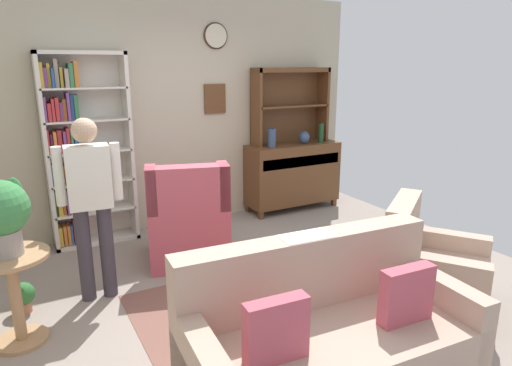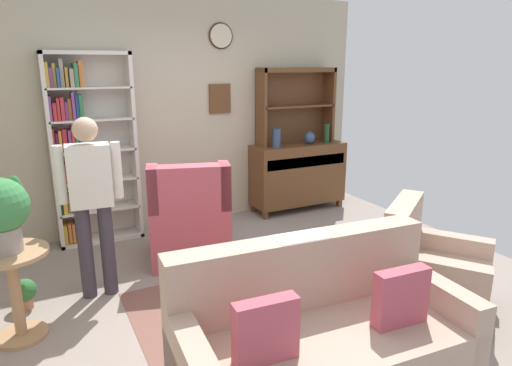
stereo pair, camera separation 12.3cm
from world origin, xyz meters
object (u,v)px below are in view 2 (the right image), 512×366
(bottle_wine, at_px, (327,133))
(book_stack, at_px, (284,260))
(potted_plant_large, at_px, (0,209))
(person_reading, at_px, (91,196))
(sideboard, at_px, (298,173))
(couch_floral, at_px, (320,340))
(armchair_floral, at_px, (431,274))
(wingback_chair, at_px, (190,225))
(vase_tall, at_px, (276,138))
(potted_plant_small, at_px, (25,292))
(coffee_table, at_px, (282,269))
(vase_round, at_px, (310,138))
(plant_stand, at_px, (14,285))
(bookshelf, at_px, (86,148))
(sideboard_hutch, at_px, (295,95))

(bottle_wine, height_order, book_stack, bottle_wine)
(potted_plant_large, bearing_deg, person_reading, 31.74)
(sideboard, xyz_separation_m, book_stack, (-1.52, -2.20, -0.07))
(couch_floral, relative_size, armchair_floral, 1.74)
(wingback_chair, bearing_deg, sideboard, 26.70)
(bottle_wine, relative_size, book_stack, 1.44)
(vase_tall, height_order, person_reading, person_reading)
(sideboard, relative_size, potted_plant_small, 5.02)
(bottle_wine, bearing_deg, armchair_floral, -106.84)
(bottle_wine, relative_size, coffee_table, 0.33)
(couch_floral, height_order, armchair_floral, couch_floral)
(vase_round, xyz_separation_m, wingback_chair, (-2.01, -0.88, -0.62))
(bottle_wine, bearing_deg, plant_stand, -157.76)
(plant_stand, distance_m, potted_plant_large, 0.58)
(potted_plant_large, bearing_deg, coffee_table, -15.08)
(bookshelf, xyz_separation_m, couch_floral, (0.92, -3.16, -0.77))
(sideboard_hutch, relative_size, person_reading, 0.71)
(bookshelf, distance_m, armchair_floral, 3.70)
(coffee_table, bearing_deg, vase_tall, 61.63)
(person_reading, bearing_deg, book_stack, -35.82)
(wingback_chair, height_order, potted_plant_large, potted_plant_large)
(vase_round, xyz_separation_m, coffee_table, (-1.65, -2.11, -0.65))
(sideboard_hutch, relative_size, plant_stand, 1.60)
(sideboard, height_order, potted_plant_small, sideboard)
(armchair_floral, relative_size, book_stack, 5.90)
(bookshelf, height_order, plant_stand, bookshelf)
(potted_plant_large, height_order, potted_plant_small, potted_plant_large)
(wingback_chair, relative_size, coffee_table, 1.31)
(coffee_table, bearing_deg, couch_floral, -105.48)
(armchair_floral, bearing_deg, book_stack, 155.35)
(bookshelf, distance_m, coffee_table, 2.65)
(vase_round, relative_size, armchair_floral, 0.16)
(bookshelf, relative_size, vase_round, 12.35)
(sideboard_hutch, bearing_deg, vase_round, -53.52)
(sideboard_hutch, height_order, book_stack, sideboard_hutch)
(sideboard_hutch, height_order, potted_plant_small, sideboard_hutch)
(wingback_chair, xyz_separation_m, book_stack, (0.36, -1.26, 0.06))
(coffee_table, distance_m, book_stack, 0.09)
(bookshelf, height_order, potted_plant_small, bookshelf)
(potted_plant_small, bearing_deg, vase_round, 18.12)
(couch_floral, bearing_deg, bookshelf, 106.26)
(sideboard, height_order, plant_stand, sideboard)
(person_reading, bearing_deg, bottle_wine, 19.94)
(vase_tall, xyz_separation_m, couch_floral, (-1.38, -3.00, -0.73))
(sideboard, bearing_deg, vase_round, -27.17)
(vase_round, height_order, bottle_wine, bottle_wine)
(plant_stand, xyz_separation_m, person_reading, (0.63, 0.40, 0.48))
(coffee_table, bearing_deg, vase_round, 51.95)
(person_reading, relative_size, coffee_table, 1.95)
(sideboard_hutch, bearing_deg, coffee_table, -123.66)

